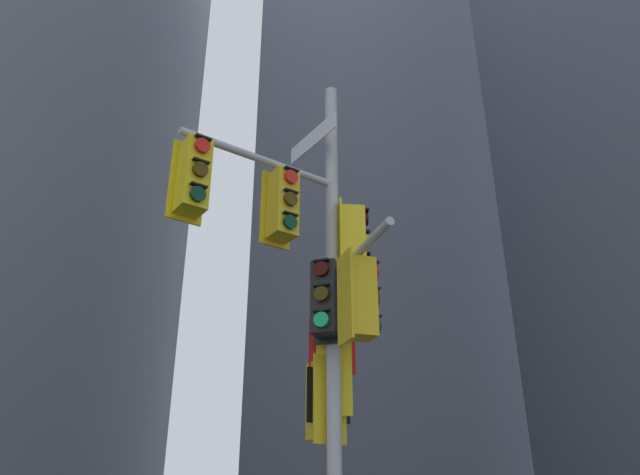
% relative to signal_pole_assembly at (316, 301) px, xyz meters
% --- Properties ---
extents(building_mid_block, '(13.89, 13.89, 35.28)m').
position_rel_signal_pole_assembly_xyz_m(building_mid_block, '(3.87, 24.04, 12.83)').
color(building_mid_block, slate).
rests_on(building_mid_block, ground).
extents(signal_pole_assembly, '(2.77, 2.42, 8.49)m').
position_rel_signal_pole_assembly_xyz_m(signal_pole_assembly, '(0.00, 0.00, 0.00)').
color(signal_pole_assembly, '#B2B2B5').
rests_on(signal_pole_assembly, ground).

